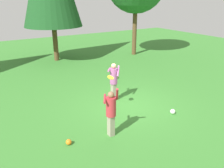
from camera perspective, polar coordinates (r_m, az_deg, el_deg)
The scene contains 7 objects.
ground_plane at distance 10.38m, azimuth 3.49°, elevation -5.16°, with size 40.00×40.00×0.00m, color #387A2D.
person_thrower at distance 7.78m, azimuth -0.26°, elevation -6.39°, with size 0.66×0.65×1.81m.
person_catcher at distance 10.43m, azimuth 0.41°, elevation 1.30°, with size 0.74×0.76×1.77m.
frisbee at distance 9.27m, azimuth -0.34°, elevation 1.62°, with size 0.37×0.36×0.13m.
ball_orange at distance 7.88m, azimuth -10.61°, elevation -13.87°, with size 0.19×0.19×0.19m, color orange.
ball_yellow at distance 13.61m, azimuth 0.99°, elevation 1.80°, with size 0.22×0.22×0.22m, color yellow.
ball_white at distance 9.88m, azimuth 14.73°, elevation -6.58°, with size 0.21×0.21×0.21m, color white.
Camera 1 is at (-5.45, -7.58, 4.52)m, focal length 37.14 mm.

